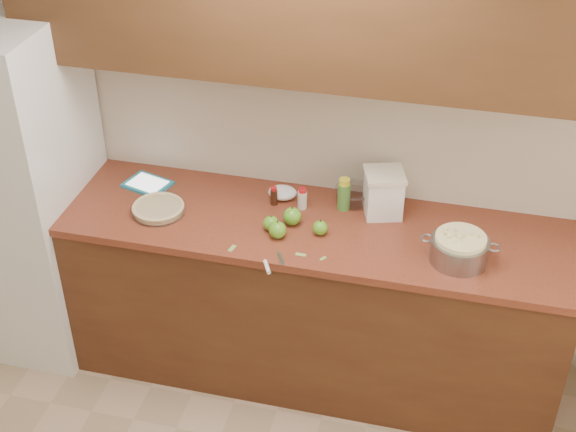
% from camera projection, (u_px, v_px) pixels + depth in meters
% --- Properties ---
extents(room_shell, '(3.60, 3.60, 3.60)m').
position_uv_depth(room_shell, '(179.00, 393.00, 2.37)').
color(room_shell, tan).
rests_on(room_shell, ground).
extents(counter_run, '(2.64, 0.68, 0.92)m').
position_uv_depth(counter_run, '(294.00, 296.00, 4.03)').
color(counter_run, '#552F18').
rests_on(counter_run, ground).
extents(fridge, '(0.70, 0.70, 1.80)m').
position_uv_depth(fridge, '(14.00, 189.00, 4.03)').
color(fridge, white).
rests_on(fridge, ground).
extents(pie, '(0.26, 0.26, 0.04)m').
position_uv_depth(pie, '(158.00, 209.00, 3.81)').
color(pie, silver).
rests_on(pie, counter_run).
extents(colander, '(0.35, 0.25, 0.13)m').
position_uv_depth(colander, '(459.00, 249.00, 3.48)').
color(colander, gray).
rests_on(colander, counter_run).
extents(flour_canister, '(0.23, 0.23, 0.22)m').
position_uv_depth(flour_canister, '(383.00, 193.00, 3.76)').
color(flour_canister, white).
rests_on(flour_canister, counter_run).
extents(tablet, '(0.26, 0.22, 0.02)m').
position_uv_depth(tablet, '(148.00, 184.00, 4.02)').
color(tablet, teal).
rests_on(tablet, counter_run).
extents(paring_knife, '(0.10, 0.17, 0.02)m').
position_uv_depth(paring_knife, '(269.00, 266.00, 3.48)').
color(paring_knife, gray).
rests_on(paring_knife, counter_run).
extents(lemon_bottle, '(0.06, 0.06, 0.17)m').
position_uv_depth(lemon_bottle, '(344.00, 195.00, 3.81)').
color(lemon_bottle, '#4C8C38').
rests_on(lemon_bottle, counter_run).
extents(cinnamon_shaker, '(0.04, 0.04, 0.11)m').
position_uv_depth(cinnamon_shaker, '(302.00, 199.00, 3.83)').
color(cinnamon_shaker, beige).
rests_on(cinnamon_shaker, counter_run).
extents(vanilla_bottle, '(0.03, 0.03, 0.10)m').
position_uv_depth(vanilla_bottle, '(274.00, 196.00, 3.86)').
color(vanilla_bottle, black).
rests_on(vanilla_bottle, counter_run).
extents(mixing_bowl, '(0.19, 0.19, 0.07)m').
position_uv_depth(mixing_bowl, '(355.00, 194.00, 3.89)').
color(mixing_bowl, silver).
rests_on(mixing_bowl, counter_run).
extents(paper_towel, '(0.17, 0.15, 0.06)m').
position_uv_depth(paper_towel, '(283.00, 193.00, 3.92)').
color(paper_towel, white).
rests_on(paper_towel, counter_run).
extents(apple_left, '(0.07, 0.07, 0.08)m').
position_uv_depth(apple_left, '(271.00, 223.00, 3.69)').
color(apple_left, '#559921').
rests_on(apple_left, counter_run).
extents(apple_center, '(0.09, 0.09, 0.10)m').
position_uv_depth(apple_center, '(292.00, 216.00, 3.72)').
color(apple_center, '#559921').
rests_on(apple_center, counter_run).
extents(apple_front, '(0.08, 0.08, 0.09)m').
position_uv_depth(apple_front, '(278.00, 230.00, 3.64)').
color(apple_front, '#559921').
rests_on(apple_front, counter_run).
extents(apple_extra, '(0.07, 0.07, 0.08)m').
position_uv_depth(apple_extra, '(320.00, 228.00, 3.66)').
color(apple_extra, '#559921').
rests_on(apple_extra, counter_run).
extents(peel_a, '(0.03, 0.04, 0.00)m').
position_uv_depth(peel_a, '(323.00, 258.00, 3.53)').
color(peel_a, '#88AD54').
rests_on(peel_a, counter_run).
extents(peel_b, '(0.03, 0.05, 0.00)m').
position_uv_depth(peel_b, '(232.00, 248.00, 3.59)').
color(peel_b, '#88AD54').
rests_on(peel_b, counter_run).
extents(peel_c, '(0.05, 0.02, 0.00)m').
position_uv_depth(peel_c, '(301.00, 255.00, 3.55)').
color(peel_c, '#88AD54').
rests_on(peel_c, counter_run).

